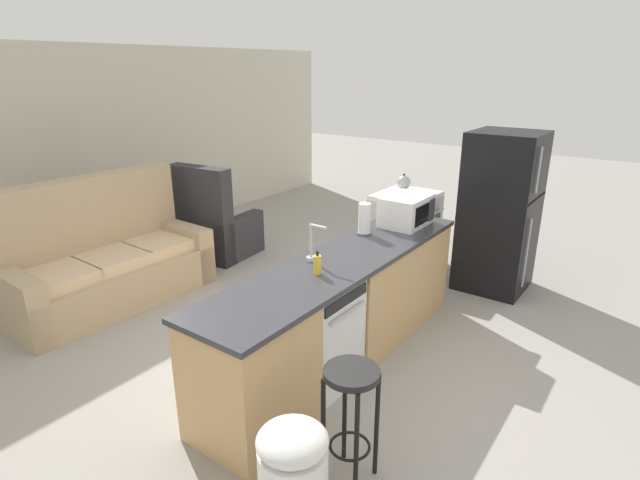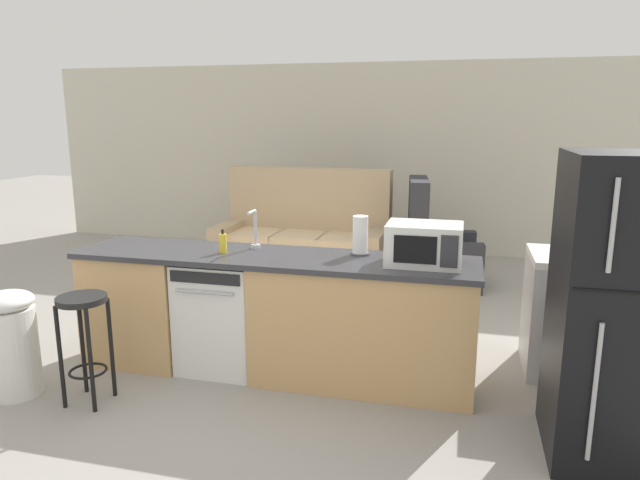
{
  "view_description": "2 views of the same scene",
  "coord_description": "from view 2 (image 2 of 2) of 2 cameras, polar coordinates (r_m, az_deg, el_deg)",
  "views": [
    {
      "loc": [
        -2.92,
        -2.0,
        2.33
      ],
      "look_at": [
        0.52,
        0.49,
        0.84
      ],
      "focal_mm": 28.0,
      "sensor_mm": 36.0,
      "label": 1
    },
    {
      "loc": [
        1.46,
        -3.79,
        1.88
      ],
      "look_at": [
        0.38,
        0.5,
        0.92
      ],
      "focal_mm": 32.0,
      "sensor_mm": 36.0,
      "label": 2
    }
  ],
  "objects": [
    {
      "name": "paper_towel_roll",
      "position": [
        4.12,
        4.05,
        0.43
      ],
      "size": [
        0.14,
        0.14,
        0.28
      ],
      "color": "#4C4C51",
      "rests_on": "kitchen_counter"
    },
    {
      "name": "microwave",
      "position": [
        3.89,
        10.38,
        -0.41
      ],
      "size": [
        0.5,
        0.37,
        0.28
      ],
      "color": "white",
      "rests_on": "kitchen_counter"
    },
    {
      "name": "refrigerator",
      "position": [
        3.52,
        28.26,
        -6.27
      ],
      "size": [
        0.72,
        0.73,
        1.7
      ],
      "color": "black",
      "rests_on": "ground_plane"
    },
    {
      "name": "trash_bin",
      "position": [
        4.46,
        -28.47,
        -8.98
      ],
      "size": [
        0.35,
        0.35,
        0.74
      ],
      "color": "white",
      "rests_on": "ground_plane"
    },
    {
      "name": "sink_faucet",
      "position": [
        4.31,
        -6.54,
        0.83
      ],
      "size": [
        0.07,
        0.18,
        0.3
      ],
      "color": "silver",
      "rests_on": "kitchen_counter"
    },
    {
      "name": "couch",
      "position": [
        6.83,
        -1.59,
        -0.29
      ],
      "size": [
        2.02,
        0.95,
        1.27
      ],
      "color": "tan",
      "rests_on": "ground_plane"
    },
    {
      "name": "soap_bottle",
      "position": [
        4.23,
        -9.68,
        -0.3
      ],
      "size": [
        0.06,
        0.06,
        0.18
      ],
      "color": "yellow",
      "rests_on": "kitchen_counter"
    },
    {
      "name": "kettle",
      "position": [
        4.68,
        26.92,
        -0.09
      ],
      "size": [
        0.21,
        0.17,
        0.19
      ],
      "color": "#B2B2B7",
      "rests_on": "stove_range"
    },
    {
      "name": "armchair",
      "position": [
        6.63,
        11.36,
        -1.32
      ],
      "size": [
        0.89,
        0.94,
        1.2
      ],
      "color": "#2D2D33",
      "rests_on": "ground_plane"
    },
    {
      "name": "stove_range",
      "position": [
        4.65,
        24.59,
        -6.76
      ],
      "size": [
        0.76,
        0.68,
        0.9
      ],
      "color": "#B7B7BC",
      "rests_on": "ground_plane"
    },
    {
      "name": "kitchen_counter",
      "position": [
        4.24,
        -3.5,
        -7.88
      ],
      "size": [
        2.94,
        0.66,
        0.9
      ],
      "color": "tan",
      "rests_on": "ground_plane"
    },
    {
      "name": "wall_back",
      "position": [
        8.1,
        5.94,
        8.11
      ],
      "size": [
        10.0,
        0.06,
        2.6
      ],
      "color": "beige",
      "rests_on": "ground_plane"
    },
    {
      "name": "ground_plane",
      "position": [
        4.48,
        -6.42,
        -12.63
      ],
      "size": [
        24.0,
        24.0,
        0.0
      ],
      "primitive_type": "plane",
      "color": "gray"
    },
    {
      "name": "bar_stool",
      "position": [
        4.08,
        -22.54,
        -7.97
      ],
      "size": [
        0.32,
        0.32,
        0.74
      ],
      "color": "black",
      "rests_on": "ground_plane"
    },
    {
      "name": "dishwasher",
      "position": [
        4.41,
        -9.63,
        -7.24
      ],
      "size": [
        0.58,
        0.61,
        0.84
      ],
      "color": "white",
      "rests_on": "ground_plane"
    }
  ]
}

